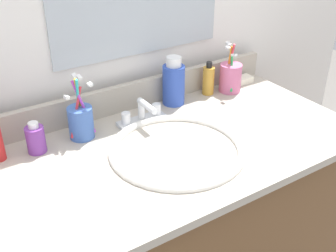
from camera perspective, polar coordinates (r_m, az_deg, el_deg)
The scene contains 12 objects.
vanity_cabinet at distance 1.44m, azimuth -0.17°, elevation -16.01°, with size 1.13×0.53×0.72m, color brown.
countertop at distance 1.20m, azimuth -0.20°, elevation -3.47°, with size 1.18×0.58×0.02m, color #B2A899.
backsplash at distance 1.39m, azimuth -6.38°, elevation 3.77°, with size 1.18×0.02×0.09m, color #B2A899.
back_wall at distance 1.50m, azimuth -7.16°, elevation -0.27°, with size 2.28×0.04×1.30m, color white.
sink_basin at distance 1.20m, azimuth 1.22°, elevation -4.57°, with size 0.39×0.39×0.11m.
faucet at distance 1.31m, azimuth -3.49°, elevation 1.53°, with size 0.16×0.10×0.08m.
bottle_oil_amber at distance 1.50m, azimuth 5.52°, elevation 6.26°, with size 0.04×0.04×0.12m.
bottle_cream_purple at distance 1.22m, azimuth -17.57°, elevation -1.68°, with size 0.05×0.05×0.09m.
bottle_shampoo_blue at distance 1.42m, azimuth 0.77°, elevation 5.90°, with size 0.08×0.08×0.17m.
cup_blue_plastic at distance 1.25m, azimuth -11.78°, elevation 0.69°, with size 0.08×0.09×0.19m.
cup_pink at distance 1.53m, azimuth 8.48°, elevation 6.60°, with size 0.08×0.09×0.18m.
soap_bar at distance 1.63m, azimuth 10.25°, elevation 6.25°, with size 0.06×0.04×0.02m, color white.
Camera 1 is at (-0.54, -0.85, 1.39)m, focal length 44.79 mm.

